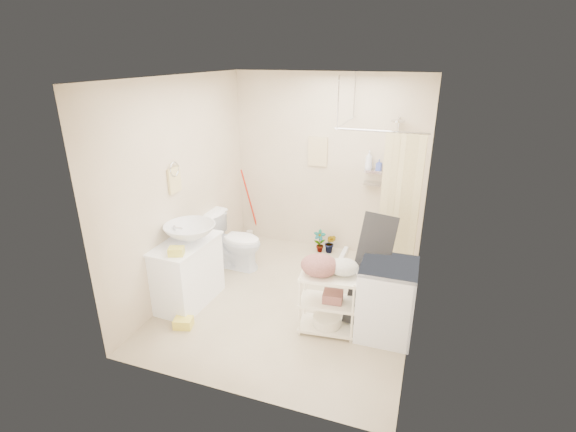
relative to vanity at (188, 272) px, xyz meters
name	(u,v)px	position (x,y,z in m)	size (l,w,h in m)	color
floor	(292,300)	(1.16, 0.44, -0.40)	(3.20, 3.20, 0.00)	#C2B291
ceiling	(293,77)	(1.16, 0.44, 2.20)	(2.80, 3.20, 0.04)	silver
wall_back	(328,166)	(1.16, 2.04, 0.90)	(2.80, 0.04, 2.60)	beige
wall_front	(226,264)	(1.16, -1.16, 0.90)	(2.80, 0.04, 2.60)	beige
wall_left	(184,187)	(-0.24, 0.44, 0.90)	(0.04, 3.20, 2.60)	beige
wall_right	(423,215)	(2.56, 0.44, 0.90)	(0.04, 3.20, 2.60)	beige
vanity	(188,272)	(0.00, 0.00, 0.00)	(0.50, 0.90, 0.79)	white
sink	(190,233)	(0.04, 0.06, 0.50)	(0.59, 0.59, 0.20)	silver
counter_basket	(176,251)	(0.10, -0.31, 0.44)	(0.16, 0.12, 0.09)	#D2CA46
floor_basket	(183,321)	(0.21, -0.47, -0.32)	(0.28, 0.22, 0.15)	#FAE84B
toilet	(234,240)	(0.12, 1.00, 0.00)	(0.44, 0.78, 0.79)	white
mop	(248,204)	(-0.10, 1.97, 0.18)	(0.11, 0.11, 1.16)	red
potted_plant_a	(320,241)	(1.12, 1.83, -0.22)	(0.18, 0.13, 0.35)	brown
potted_plant_b	(330,243)	(1.28, 1.86, -0.24)	(0.17, 0.14, 0.30)	#994D36
hanging_towel	(318,152)	(1.01, 2.02, 1.10)	(0.28, 0.03, 0.42)	beige
towel_ring	(174,178)	(-0.22, 0.24, 1.07)	(0.04, 0.22, 0.34)	#DFCA83
tp_holder	(193,230)	(-0.20, 0.49, 0.32)	(0.08, 0.12, 0.14)	white
shower	(380,200)	(2.01, 1.49, 0.65)	(1.10, 1.10, 2.10)	white
shampoo_bottle_a	(369,160)	(1.76, 1.95, 1.05)	(0.10, 0.10, 0.26)	silver
shampoo_bottle_b	(379,165)	(1.90, 1.94, 1.00)	(0.07, 0.07, 0.15)	#3F50AC
washing_machine	(386,299)	(2.30, 0.16, 0.02)	(0.56, 0.58, 0.83)	white
laundry_rack	(328,298)	(1.71, 0.00, 0.01)	(0.59, 0.35, 0.82)	white
ironing_board	(370,270)	(2.09, 0.31, 0.25)	(0.37, 0.11, 1.29)	black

